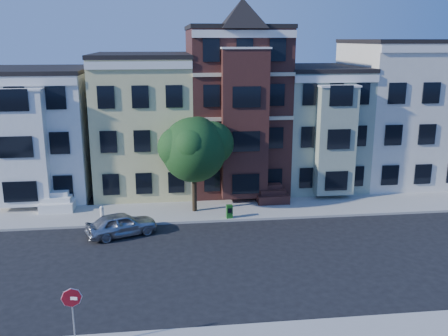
{
  "coord_description": "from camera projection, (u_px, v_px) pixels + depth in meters",
  "views": [
    {
      "loc": [
        -5.48,
        -23.71,
        11.34
      ],
      "look_at": [
        -2.16,
        3.57,
        4.2
      ],
      "focal_mm": 40.0,
      "sensor_mm": 36.0,
      "label": 1
    }
  ],
  "objects": [
    {
      "name": "house_white",
      "position": [
        36.0,
        133.0,
        37.32
      ],
      "size": [
        8.0,
        9.0,
        9.0
      ],
      "primitive_type": "cube",
      "color": "white",
      "rests_on": "ground"
    },
    {
      "name": "newspaper_box",
      "position": [
        229.0,
        211.0,
        32.03
      ],
      "size": [
        0.41,
        0.37,
        0.86
      ],
      "primitive_type": "cube",
      "rotation": [
        0.0,
        0.0,
        0.07
      ],
      "color": "#1E631E",
      "rests_on": "far_sidewalk"
    },
    {
      "name": "far_sidewalk",
      "position": [
        248.0,
        209.0,
        33.94
      ],
      "size": [
        60.0,
        4.0,
        0.15
      ],
      "primitive_type": "cube",
      "color": "#9E9B93",
      "rests_on": "ground"
    },
    {
      "name": "parked_car",
      "position": [
        121.0,
        224.0,
        29.48
      ],
      "size": [
        4.45,
        3.03,
        1.41
      ],
      "primitive_type": "imported",
      "rotation": [
        0.0,
        0.0,
        1.94
      ],
      "color": "#AFB1B8",
      "rests_on": "ground"
    },
    {
      "name": "house_green",
      "position": [
        315.0,
        127.0,
        39.83
      ],
      "size": [
        6.0,
        9.0,
        9.0
      ],
      "primitive_type": "cube",
      "color": "gray",
      "rests_on": "ground"
    },
    {
      "name": "house_yellow",
      "position": [
        144.0,
        124.0,
        38.13
      ],
      "size": [
        7.0,
        9.0,
        10.0
      ],
      "primitive_type": "cube",
      "color": "#D5CD86",
      "rests_on": "ground"
    },
    {
      "name": "street_tree",
      "position": [
        194.0,
        154.0,
        32.47
      ],
      "size": [
        7.78,
        7.78,
        7.8
      ],
      "primitive_type": null,
      "rotation": [
        0.0,
        0.0,
        0.18
      ],
      "color": "#214F1D",
      "rests_on": "far_sidewalk"
    },
    {
      "name": "fire_hydrant",
      "position": [
        102.0,
        215.0,
        31.55
      ],
      "size": [
        0.33,
        0.33,
        0.77
      ],
      "primitive_type": "cylinder",
      "rotation": [
        0.0,
        0.0,
        -0.25
      ],
      "color": "silver",
      "rests_on": "far_sidewalk"
    },
    {
      "name": "house_cream",
      "position": [
        399.0,
        113.0,
        40.39
      ],
      "size": [
        8.0,
        9.0,
        11.0
      ],
      "primitive_type": "cube",
      "color": "silver",
      "rests_on": "ground"
    },
    {
      "name": "house_brown",
      "position": [
        235.0,
        110.0,
        38.69
      ],
      "size": [
        7.0,
        9.0,
        12.0
      ],
      "primitive_type": "cube",
      "color": "#3D1D18",
      "rests_on": "ground"
    },
    {
      "name": "stop_sign",
      "position": [
        73.0,
        315.0,
        18.27
      ],
      "size": [
        0.77,
        0.26,
        2.77
      ],
      "primitive_type": null,
      "rotation": [
        0.0,
        0.0,
        -0.21
      ],
      "color": "red",
      "rests_on": "near_sidewalk"
    },
    {
      "name": "ground",
      "position": [
        273.0,
        261.0,
        26.27
      ],
      "size": [
        120.0,
        120.0,
        0.0
      ],
      "primitive_type": "plane",
      "color": "black"
    }
  ]
}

